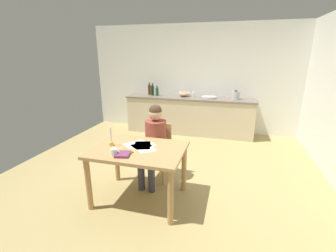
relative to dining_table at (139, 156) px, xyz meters
The scene contains 24 objects.
ground_plane 0.98m from the dining_table, 80.96° to the left, with size 5.20×5.20×0.04m, color tan.
wall_back 3.39m from the dining_table, 88.01° to the left, with size 5.20×0.12×2.60m, color silver.
kitchen_counter 2.97m from the dining_table, 87.77° to the left, with size 3.09×0.64×0.90m.
dining_table is the anchor object (origin of this frame).
chair_at_table 0.69m from the dining_table, 86.46° to the left, with size 0.43×0.43×0.86m.
person_seated 0.53m from the dining_table, 86.41° to the left, with size 0.34×0.61×1.19m.
coffee_mug 0.37m from the dining_table, 123.78° to the right, with size 0.12×0.08×0.09m.
candlestick 0.42m from the dining_table, behind, with size 0.06×0.06×0.26m.
book_magazine 0.27m from the dining_table, 119.64° to the right, with size 0.17×0.19×0.02m, color olive.
book_cookery 0.30m from the dining_table, 110.77° to the right, with size 0.16×0.18×0.03m, color #72335B.
paper_letter 0.17m from the dining_table, 80.96° to the left, with size 0.21×0.30×0.00m, color white.
paper_bill 0.16m from the dining_table, 84.10° to the left, with size 0.21×0.30×0.00m, color white.
paper_envelope 0.14m from the dining_table, 24.28° to the left, with size 0.21×0.30×0.00m, color white.
paper_receipt 0.20m from the dining_table, 123.64° to the left, with size 0.21×0.30×0.00m, color white.
sink_unit 3.04m from the dining_table, 79.08° to the left, with size 0.36×0.36×0.24m.
bottle_oil 3.23m from the dining_table, 107.28° to the left, with size 0.07×0.07×0.31m.
bottle_vinegar 3.12m from the dining_table, 105.75° to the left, with size 0.07×0.07×0.30m.
bottle_wine_red 3.07m from the dining_table, 103.52° to the left, with size 0.07×0.07×0.25m.
mixing_bowl 3.05m from the dining_table, 90.70° to the left, with size 0.25×0.25×0.11m, color tan.
stovetop_kettle 3.21m from the dining_table, 68.24° to the left, with size 0.18×0.18×0.22m.
wine_glass_near_sink 3.14m from the dining_table, 86.76° to the left, with size 0.07×0.07×0.15m.
wine_glass_by_kettle 3.14m from the dining_table, 88.70° to the left, with size 0.07×0.07×0.15m.
wine_glass_back_left 3.14m from the dining_table, 90.79° to the left, with size 0.07×0.07×0.15m.
wine_glass_back_right 3.14m from the dining_table, 92.77° to the left, with size 0.07×0.07×0.15m.
Camera 1 is at (0.99, -3.29, 1.90)m, focal length 24.93 mm.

